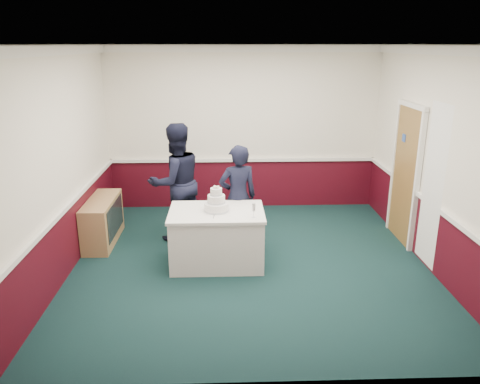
{
  "coord_description": "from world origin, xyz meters",
  "views": [
    {
      "loc": [
        -0.36,
        -6.11,
        3.0
      ],
      "look_at": [
        -0.15,
        -0.1,
        1.1
      ],
      "focal_mm": 35.0,
      "sensor_mm": 36.0,
      "label": 1
    }
  ],
  "objects_px": {
    "sideboard": "(103,221)",
    "wedding_cake": "(216,203)",
    "cake_table": "(217,237)",
    "champagne_flute": "(254,208)",
    "cake_knife": "(214,216)",
    "person_woman": "(238,197)",
    "person_man": "(176,182)"
  },
  "relations": [
    {
      "from": "sideboard",
      "to": "wedding_cake",
      "type": "relative_size",
      "value": 3.3
    },
    {
      "from": "sideboard",
      "to": "cake_table",
      "type": "relative_size",
      "value": 0.91
    },
    {
      "from": "wedding_cake",
      "to": "cake_table",
      "type": "bearing_deg",
      "value": -90.0
    },
    {
      "from": "champagne_flute",
      "to": "cake_knife",
      "type": "bearing_deg",
      "value": 171.42
    },
    {
      "from": "champagne_flute",
      "to": "person_woman",
      "type": "distance_m",
      "value": 0.87
    },
    {
      "from": "wedding_cake",
      "to": "person_woman",
      "type": "distance_m",
      "value": 0.65
    },
    {
      "from": "sideboard",
      "to": "wedding_cake",
      "type": "height_order",
      "value": "wedding_cake"
    },
    {
      "from": "sideboard",
      "to": "cake_table",
      "type": "height_order",
      "value": "cake_table"
    },
    {
      "from": "sideboard",
      "to": "person_woman",
      "type": "height_order",
      "value": "person_woman"
    },
    {
      "from": "champagne_flute",
      "to": "person_man",
      "type": "bearing_deg",
      "value": 133.07
    },
    {
      "from": "sideboard",
      "to": "person_woman",
      "type": "bearing_deg",
      "value": -6.91
    },
    {
      "from": "person_woman",
      "to": "sideboard",
      "type": "bearing_deg",
      "value": -20.54
    },
    {
      "from": "cake_table",
      "to": "person_woman",
      "type": "height_order",
      "value": "person_woman"
    },
    {
      "from": "cake_knife",
      "to": "champagne_flute",
      "type": "relative_size",
      "value": 1.07
    },
    {
      "from": "cake_knife",
      "to": "person_man",
      "type": "bearing_deg",
      "value": 122.96
    },
    {
      "from": "person_man",
      "to": "champagne_flute",
      "type": "bearing_deg",
      "value": 102.35
    },
    {
      "from": "champagne_flute",
      "to": "person_woman",
      "type": "xyz_separation_m",
      "value": [
        -0.18,
        0.84,
        -0.12
      ]
    },
    {
      "from": "cake_table",
      "to": "wedding_cake",
      "type": "height_order",
      "value": "wedding_cake"
    },
    {
      "from": "wedding_cake",
      "to": "person_man",
      "type": "xyz_separation_m",
      "value": [
        -0.64,
        0.94,
        0.03
      ]
    },
    {
      "from": "sideboard",
      "to": "cake_knife",
      "type": "xyz_separation_m",
      "value": [
        1.78,
        -1.02,
        0.44
      ]
    },
    {
      "from": "sideboard",
      "to": "cake_table",
      "type": "bearing_deg",
      "value": -24.33
    },
    {
      "from": "wedding_cake",
      "to": "champagne_flute",
      "type": "distance_m",
      "value": 0.57
    },
    {
      "from": "cake_table",
      "to": "champagne_flute",
      "type": "height_order",
      "value": "champagne_flute"
    },
    {
      "from": "champagne_flute",
      "to": "cake_table",
      "type": "bearing_deg",
      "value": 150.75
    },
    {
      "from": "person_woman",
      "to": "cake_table",
      "type": "bearing_deg",
      "value": 46.95
    },
    {
      "from": "cake_table",
      "to": "person_man",
      "type": "height_order",
      "value": "person_man"
    },
    {
      "from": "cake_table",
      "to": "person_man",
      "type": "distance_m",
      "value": 1.26
    },
    {
      "from": "wedding_cake",
      "to": "cake_knife",
      "type": "relative_size",
      "value": 1.65
    },
    {
      "from": "cake_knife",
      "to": "person_woman",
      "type": "bearing_deg",
      "value": 70.25
    },
    {
      "from": "person_woman",
      "to": "cake_knife",
      "type": "bearing_deg",
      "value": 51.9
    },
    {
      "from": "cake_table",
      "to": "wedding_cake",
      "type": "relative_size",
      "value": 3.63
    },
    {
      "from": "person_woman",
      "to": "champagne_flute",
      "type": "bearing_deg",
      "value": 88.74
    }
  ]
}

